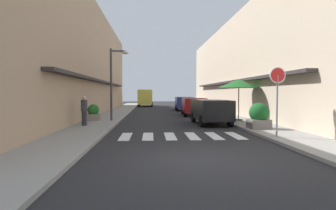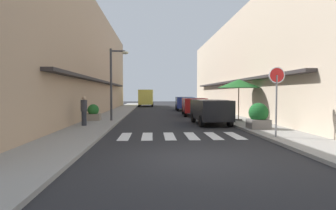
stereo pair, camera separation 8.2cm
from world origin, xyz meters
TOP-DOWN VIEW (x-y plane):
  - ground_plane at (0.00, 15.50)m, footprint 85.23×85.23m
  - sidewalk_left at (-4.42, 15.50)m, footprint 2.27×54.24m
  - sidewalk_right at (4.42, 15.50)m, footprint 2.27×54.24m
  - building_row_left at (-8.05, 16.43)m, footprint 5.50×36.87m
  - building_row_right at (8.05, 16.43)m, footprint 5.50×36.87m
  - crosswalk at (-0.00, 4.33)m, footprint 5.20×2.20m
  - parked_car_near at (2.24, 8.84)m, footprint 1.91×4.00m
  - parked_car_mid at (2.24, 15.58)m, footprint 1.95×3.97m
  - parked_car_far at (2.24, 22.53)m, footprint 1.92×4.03m
  - delivery_van at (-2.09, 33.10)m, footprint 2.10×5.44m
  - round_street_sign at (3.69, 3.18)m, footprint 0.65×0.07m
  - street_lamp at (-3.60, 10.43)m, footprint 1.19×0.28m
  - cafe_umbrella at (4.35, 10.20)m, footprint 2.73×2.73m
  - planter_corner at (3.99, 5.83)m, footprint 0.95×0.95m
  - planter_midblock at (-4.98, 10.59)m, footprint 0.86×0.86m
  - pedestrian_walking_near at (-4.86, 7.61)m, footprint 0.34×0.34m

SIDE VIEW (x-z plane):
  - ground_plane at x=0.00m, z-range 0.00..0.00m
  - crosswalk at x=0.00m, z-range 0.00..0.01m
  - sidewalk_left at x=-4.42m, z-range 0.00..0.12m
  - sidewalk_right at x=4.42m, z-range 0.00..0.12m
  - planter_midblock at x=-4.98m, z-range 0.07..1.10m
  - planter_corner at x=3.99m, z-range 0.09..1.35m
  - parked_car_mid at x=2.24m, z-range 0.18..1.65m
  - parked_car_near at x=2.24m, z-range 0.19..1.66m
  - parked_car_far at x=2.24m, z-range 0.19..1.66m
  - pedestrian_walking_near at x=-4.86m, z-range 0.16..1.73m
  - delivery_van at x=-2.09m, z-range 0.22..2.59m
  - round_street_sign at x=3.69m, z-range 0.86..3.62m
  - cafe_umbrella at x=4.35m, z-range 1.15..3.78m
  - street_lamp at x=-3.60m, z-range 0.68..5.23m
  - building_row_right at x=8.05m, z-range 0.00..8.27m
  - building_row_left at x=-8.05m, z-range 0.00..9.02m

